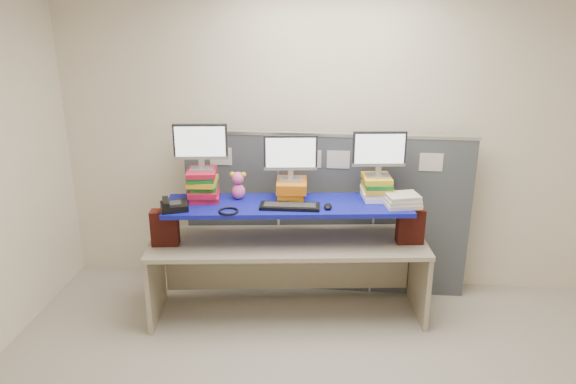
# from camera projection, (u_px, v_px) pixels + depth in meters

# --- Properties ---
(room) EXTENTS (5.00, 4.00, 2.80)m
(room) POSITION_uv_depth(u_px,v_px,m) (317.00, 227.00, 3.26)
(room) COLOR #F0E3C6
(room) RESTS_ON ground
(cubicle_partition) EXTENTS (2.60, 0.06, 1.53)m
(cubicle_partition) POSITION_uv_depth(u_px,v_px,m) (326.00, 214.00, 5.14)
(cubicle_partition) COLOR #3E434A
(cubicle_partition) RESTS_ON ground
(desk) EXTENTS (2.39, 0.95, 0.71)m
(desk) POSITION_uv_depth(u_px,v_px,m) (288.00, 256.00, 4.78)
(desk) COLOR tan
(desk) RESTS_ON ground
(brick_pier_left) EXTENTS (0.23, 0.15, 0.30)m
(brick_pier_left) POSITION_uv_depth(u_px,v_px,m) (165.00, 228.00, 4.61)
(brick_pier_left) COLOR maroon
(brick_pier_left) RESTS_ON desk
(brick_pier_right) EXTENTS (0.23, 0.15, 0.30)m
(brick_pier_right) POSITION_uv_depth(u_px,v_px,m) (410.00, 226.00, 4.65)
(brick_pier_right) COLOR maroon
(brick_pier_right) RESTS_ON desk
(blue_board) EXTENTS (2.06, 0.74, 0.04)m
(blue_board) POSITION_uv_depth(u_px,v_px,m) (288.00, 205.00, 4.62)
(blue_board) COLOR #0C0A7E
(blue_board) RESTS_ON brick_pier_left
(book_stack_left) EXTENTS (0.29, 0.34, 0.26)m
(book_stack_left) POSITION_uv_depth(u_px,v_px,m) (203.00, 185.00, 4.68)
(book_stack_left) COLOR #B91531
(book_stack_left) RESTS_ON blue_board
(book_stack_center) EXTENTS (0.27, 0.33, 0.16)m
(book_stack_center) POSITION_uv_depth(u_px,v_px,m) (291.00, 189.00, 4.70)
(book_stack_center) COLOR gold
(book_stack_center) RESTS_ON blue_board
(book_stack_right) EXTENTS (0.28, 0.33, 0.19)m
(book_stack_right) POSITION_uv_depth(u_px,v_px,m) (377.00, 187.00, 4.71)
(book_stack_right) COLOR white
(book_stack_right) RESTS_ON blue_board
(monitor_left) EXTENTS (0.44, 0.15, 0.38)m
(monitor_left) POSITION_uv_depth(u_px,v_px,m) (200.00, 144.00, 4.56)
(monitor_left) COLOR #9C9CA1
(monitor_left) RESTS_ON book_stack_left
(monitor_center) EXTENTS (0.44, 0.15, 0.38)m
(monitor_center) POSITION_uv_depth(u_px,v_px,m) (291.00, 155.00, 4.60)
(monitor_center) COLOR #9C9CA1
(monitor_center) RESTS_ON book_stack_center
(monitor_right) EXTENTS (0.44, 0.15, 0.38)m
(monitor_right) POSITION_uv_depth(u_px,v_px,m) (379.00, 151.00, 4.61)
(monitor_right) COLOR #9C9CA1
(monitor_right) RESTS_ON book_stack_right
(keyboard) EXTENTS (0.48, 0.17, 0.03)m
(keyboard) POSITION_uv_depth(u_px,v_px,m) (290.00, 206.00, 4.52)
(keyboard) COLOR black
(keyboard) RESTS_ON blue_board
(mouse) EXTENTS (0.09, 0.13, 0.04)m
(mouse) POSITION_uv_depth(u_px,v_px,m) (328.00, 206.00, 4.51)
(mouse) COLOR black
(mouse) RESTS_ON blue_board
(desk_phone) EXTENTS (0.26, 0.25, 0.09)m
(desk_phone) POSITION_uv_depth(u_px,v_px,m) (173.00, 206.00, 4.48)
(desk_phone) COLOR black
(desk_phone) RESTS_ON blue_board
(headset) EXTENTS (0.22, 0.22, 0.02)m
(headset) POSITION_uv_depth(u_px,v_px,m) (228.00, 211.00, 4.43)
(headset) COLOR black
(headset) RESTS_ON blue_board
(plush_toy) EXTENTS (0.14, 0.10, 0.24)m
(plush_toy) POSITION_uv_depth(u_px,v_px,m) (238.00, 185.00, 4.68)
(plush_toy) COLOR pink
(plush_toy) RESTS_ON blue_board
(binder_stack) EXTENTS (0.32, 0.29, 0.10)m
(binder_stack) POSITION_uv_depth(u_px,v_px,m) (402.00, 200.00, 4.55)
(binder_stack) COLOR beige
(binder_stack) RESTS_ON blue_board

